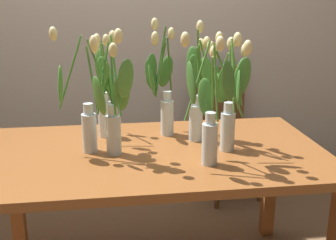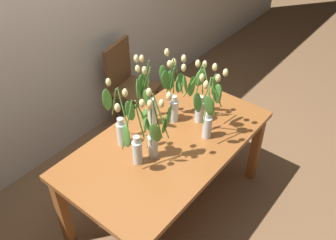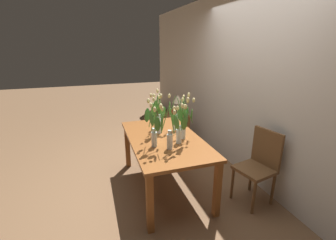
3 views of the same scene
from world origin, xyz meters
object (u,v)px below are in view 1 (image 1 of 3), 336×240
(tulip_vase_0, at_px, (199,94))
(tulip_vase_4, at_px, (213,112))
(tulip_vase_6, at_px, (114,111))
(dining_chair, at_px, (225,124))
(tulip_vase_2, at_px, (162,91))
(tulip_vase_3, at_px, (90,108))
(tulip_vase_5, at_px, (104,101))
(tulip_vase_1, at_px, (228,101))
(dining_table, at_px, (154,168))

(tulip_vase_0, distance_m, tulip_vase_4, 0.34)
(tulip_vase_6, xyz_separation_m, dining_chair, (0.81, 1.08, -0.43))
(tulip_vase_2, bearing_deg, tulip_vase_3, -146.89)
(tulip_vase_5, bearing_deg, tulip_vase_1, -25.59)
(tulip_vase_1, height_order, tulip_vase_6, tulip_vase_6)
(tulip_vase_1, height_order, tulip_vase_3, tulip_vase_3)
(tulip_vase_2, height_order, tulip_vase_3, tulip_vase_2)
(tulip_vase_3, relative_size, dining_chair, 0.61)
(dining_table, distance_m, tulip_vase_2, 0.41)
(tulip_vase_2, bearing_deg, tulip_vase_6, -129.31)
(tulip_vase_4, bearing_deg, tulip_vase_6, 160.77)
(dining_chair, bearing_deg, tulip_vase_6, -126.99)
(tulip_vase_3, distance_m, tulip_vase_6, 0.13)
(tulip_vase_3, bearing_deg, tulip_vase_5, 74.80)
(tulip_vase_0, relative_size, tulip_vase_6, 1.01)
(dining_chair, bearing_deg, dining_table, -121.58)
(tulip_vase_2, height_order, tulip_vase_5, tulip_vase_2)
(tulip_vase_0, bearing_deg, dining_chair, 66.11)
(tulip_vase_1, relative_size, tulip_vase_6, 0.97)
(tulip_vase_0, xyz_separation_m, tulip_vase_6, (-0.42, -0.20, -0.02))
(tulip_vase_1, xyz_separation_m, tulip_vase_2, (-0.27, 0.28, -0.01))
(dining_table, height_order, tulip_vase_3, tulip_vase_3)
(tulip_vase_4, height_order, tulip_vase_5, tulip_vase_4)
(tulip_vase_4, xyz_separation_m, tulip_vase_6, (-0.41, 0.14, -0.02))
(tulip_vase_5, relative_size, tulip_vase_6, 0.92)
(dining_table, bearing_deg, tulip_vase_4, -40.50)
(tulip_vase_1, distance_m, tulip_vase_6, 0.52)
(dining_table, relative_size, tulip_vase_3, 2.81)
(tulip_vase_2, bearing_deg, dining_table, -105.16)
(tulip_vase_0, relative_size, tulip_vase_5, 1.10)
(tulip_vase_0, height_order, tulip_vase_4, tulip_vase_0)
(tulip_vase_5, height_order, tulip_vase_6, tulip_vase_6)
(tulip_vase_5, distance_m, dining_chair, 1.23)
(dining_table, bearing_deg, tulip_vase_3, 175.52)
(dining_table, distance_m, tulip_vase_0, 0.43)
(tulip_vase_3, height_order, tulip_vase_5, tulip_vase_3)
(tulip_vase_1, bearing_deg, tulip_vase_2, 134.01)
(tulip_vase_2, relative_size, dining_chair, 0.63)
(tulip_vase_1, relative_size, tulip_vase_3, 0.97)
(tulip_vase_4, distance_m, tulip_vase_5, 0.63)
(tulip_vase_1, xyz_separation_m, tulip_vase_6, (-0.52, -0.02, -0.02))
(dining_table, bearing_deg, tulip_vase_5, 132.82)
(tulip_vase_1, xyz_separation_m, tulip_vase_5, (-0.56, 0.27, -0.04))
(tulip_vase_6, relative_size, dining_chair, 0.61)
(tulip_vase_6, bearing_deg, tulip_vase_5, 98.53)
(tulip_vase_2, xyz_separation_m, tulip_vase_5, (-0.29, -0.01, -0.04))
(dining_chair, bearing_deg, tulip_vase_1, -105.41)
(dining_table, xyz_separation_m, tulip_vase_5, (-0.23, 0.24, 0.28))
(tulip_vase_0, distance_m, tulip_vase_3, 0.54)
(tulip_vase_1, relative_size, tulip_vase_5, 1.05)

